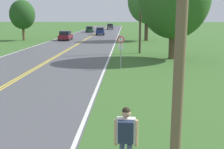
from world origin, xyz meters
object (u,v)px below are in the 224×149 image
object	(u,v)px
traffic_sign	(121,44)
car_dark_blue_suv_approaching	(100,31)
tree_behind_sign	(147,1)
car_dark_green_sedan_mid_near	(90,29)
tree_right_cluster	(22,15)
car_dark_grey_suv_mid_far	(110,26)
hitchhiker_person	(126,134)
car_maroon_sedan_nearest	(65,35)

from	to	relation	value
traffic_sign	car_dark_blue_suv_approaching	distance (m)	40.47
tree_behind_sign	car_dark_green_sedan_mid_near	bearing A→B (deg)	116.94
tree_right_cluster	car_dark_grey_suv_mid_far	distance (m)	44.08
tree_behind_sign	car_dark_grey_suv_mid_far	bearing A→B (deg)	101.36
tree_behind_sign	car_dark_grey_suv_mid_far	distance (m)	42.71
hitchhiker_person	tree_right_cluster	bearing A→B (deg)	25.72
car_dark_green_sedan_mid_near	tree_behind_sign	bearing A→B (deg)	-154.31
hitchhiker_person	car_maroon_sedan_nearest	world-z (taller)	hitchhiker_person
hitchhiker_person	car_dark_grey_suv_mid_far	bearing A→B (deg)	5.96
car_dark_green_sedan_mid_near	traffic_sign	bearing A→B (deg)	-171.44
car_dark_green_sedan_mid_near	car_dark_grey_suv_mid_far	xyz separation A→B (m)	(4.30, 16.65, 0.18)
hitchhiker_person	tree_behind_sign	size ratio (longest dim) A/B	0.18
tree_right_cluster	car_dark_blue_suv_approaching	world-z (taller)	tree_right_cluster
tree_right_cluster	car_dark_green_sedan_mid_near	size ratio (longest dim) A/B	1.44
car_dark_blue_suv_approaching	car_dark_green_sedan_mid_near	world-z (taller)	car_dark_blue_suv_approaching
car_dark_blue_suv_approaching	car_dark_green_sedan_mid_near	size ratio (longest dim) A/B	0.87
hitchhiker_person	car_dark_blue_suv_approaching	xyz separation A→B (m)	(-5.55, 55.13, -0.21)
tree_behind_sign	tree_right_cluster	xyz separation A→B (m)	(-20.69, -0.66, -2.16)
hitchhiker_person	car_dark_blue_suv_approaching	size ratio (longest dim) A/B	0.45
tree_behind_sign	car_maroon_sedan_nearest	world-z (taller)	tree_behind_sign
tree_behind_sign	tree_right_cluster	size ratio (longest dim) A/B	1.51
tree_right_cluster	car_maroon_sedan_nearest	distance (m)	7.83
hitchhiker_person	car_maroon_sedan_nearest	size ratio (longest dim) A/B	0.43
tree_right_cluster	car_dark_green_sedan_mid_near	world-z (taller)	tree_right_cluster
traffic_sign	hitchhiker_person	bearing A→B (deg)	-88.47
car_dark_blue_suv_approaching	car_dark_grey_suv_mid_far	distance (m)	27.40
car_dark_blue_suv_approaching	car_dark_grey_suv_mid_far	xyz separation A→B (m)	(0.65, 27.39, 0.04)
car_maroon_sedan_nearest	traffic_sign	bearing A→B (deg)	-159.58
tree_right_cluster	car_dark_green_sedan_mid_near	xyz separation A→B (m)	(8.05, 25.53, -3.51)
hitchhiker_person	car_dark_grey_suv_mid_far	size ratio (longest dim) A/B	0.42
traffic_sign	car_dark_green_sedan_mid_near	size ratio (longest dim) A/B	0.56
traffic_sign	car_maroon_sedan_nearest	xyz separation A→B (m)	(-9.86, 26.06, -1.13)
tree_right_cluster	car_maroon_sedan_nearest	bearing A→B (deg)	5.90
tree_right_cluster	car_maroon_sedan_nearest	size ratio (longest dim) A/B	1.59
car_dark_blue_suv_approaching	car_dark_grey_suv_mid_far	world-z (taller)	car_dark_grey_suv_mid_far
tree_behind_sign	car_dark_green_sedan_mid_near	distance (m)	28.47
hitchhiker_person	car_dark_green_sedan_mid_near	bearing A→B (deg)	10.51
hitchhiker_person	tree_right_cluster	xyz separation A→B (m)	(-17.25, 40.34, 3.17)
tree_behind_sign	car_maroon_sedan_nearest	bearing A→B (deg)	179.75
tree_behind_sign	car_dark_blue_suv_approaching	xyz separation A→B (m)	(-8.99, 14.13, -5.54)
tree_behind_sign	tree_right_cluster	distance (m)	20.82
hitchhiker_person	car_dark_green_sedan_mid_near	distance (m)	66.51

